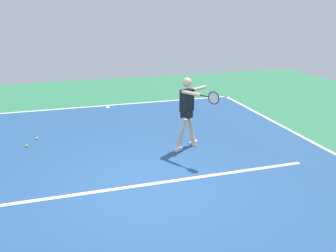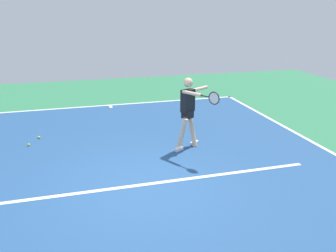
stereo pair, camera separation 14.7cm
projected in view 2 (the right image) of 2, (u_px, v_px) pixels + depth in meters
name	position (u px, v px, depth m)	size (l,w,h in m)	color
ground_plane	(144.00, 185.00, 6.67)	(22.25, 22.25, 0.00)	#2D754C
court_surface	(144.00, 185.00, 6.67)	(9.52, 12.37, 0.00)	navy
court_line_baseline_near	(110.00, 105.00, 12.27)	(9.52, 0.10, 0.01)	white
court_line_service	(144.00, 185.00, 6.70)	(7.14, 0.10, 0.01)	white
court_line_centre_mark	(111.00, 107.00, 12.08)	(0.10, 0.30, 0.01)	white
tennis_player	(189.00, 108.00, 8.17)	(1.02, 1.39, 1.78)	beige
tennis_ball_centre_court	(29.00, 145.00, 8.59)	(0.07, 0.07, 0.07)	#CCE033
tennis_ball_by_baseline	(39.00, 137.00, 9.08)	(0.07, 0.07, 0.07)	#CCE033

